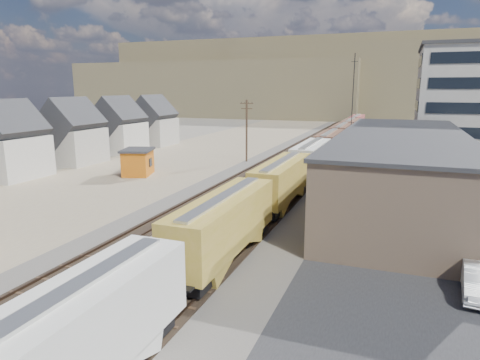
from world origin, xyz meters
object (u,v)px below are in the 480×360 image
(freight_train, at_px, (321,149))
(maintenance_shed, at_px, (138,162))
(utility_pole_north, at_px, (247,129))
(parked_car_white, at_px, (480,282))
(parked_car_blue, at_px, (476,160))

(freight_train, height_order, maintenance_shed, freight_train)
(freight_train, relative_size, maintenance_shed, 20.24)
(utility_pole_north, relative_size, parked_car_white, 1.93)
(maintenance_shed, relative_size, parked_car_white, 1.14)
(freight_train, bearing_deg, maintenance_shed, -147.57)
(utility_pole_north, bearing_deg, parked_car_blue, 16.78)
(parked_car_blue, bearing_deg, freight_train, 162.64)
(parked_car_white, bearing_deg, freight_train, 117.43)
(parked_car_blue, bearing_deg, maintenance_shed, 165.33)
(maintenance_shed, distance_m, parked_car_blue, 52.09)
(freight_train, relative_size, parked_car_blue, 23.88)
(freight_train, xyz_separation_m, parked_car_white, (15.87, -37.50, -1.94))
(freight_train, bearing_deg, parked_car_blue, 27.23)
(utility_pole_north, relative_size, maintenance_shed, 1.69)
(utility_pole_north, distance_m, parked_car_white, 47.97)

